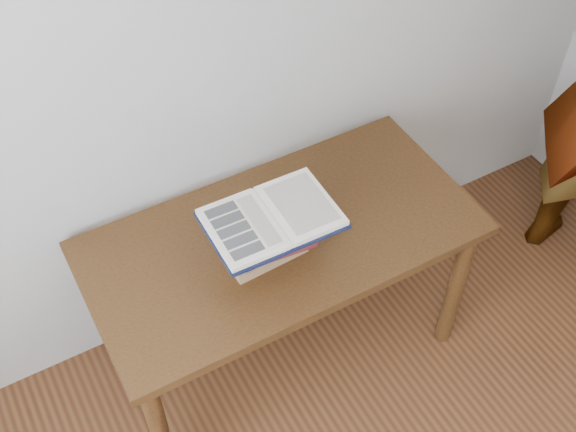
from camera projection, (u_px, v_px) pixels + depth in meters
desk at (282, 254)px, 2.44m from camera, size 1.30×0.65×0.70m
book_stack at (266, 236)px, 2.24m from camera, size 0.28×0.19×0.18m
open_book at (272, 218)px, 2.15m from camera, size 0.40×0.28×0.03m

